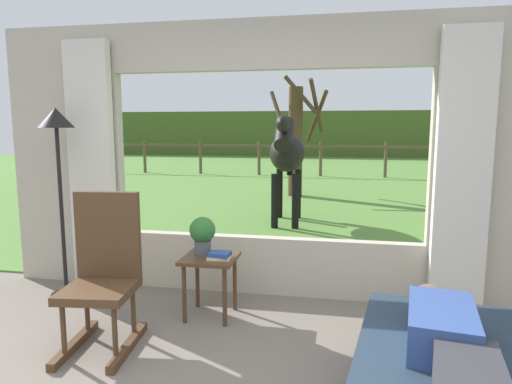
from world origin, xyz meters
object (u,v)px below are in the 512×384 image
Objects in this scene: book_stack at (219,256)px; floor_lamp_left at (58,146)px; potted_plant at (202,233)px; pasture_tree at (297,137)px; horse at (287,154)px; reclining_person at (450,346)px; rocking_chair at (104,272)px; side_table at (210,267)px.

floor_lamp_left is at bearing 171.54° from book_stack.
potted_plant reaches higher than book_stack.
book_stack is 6.85m from pasture_tree.
horse is 0.68× the size of pasture_tree.
rocking_chair is (-2.23, 0.67, 0.02)m from reclining_person.
potted_plant is 1.62× the size of book_stack.
potted_plant is (-1.69, 1.33, 0.18)m from reclining_person.
horse is (0.18, 3.70, 0.73)m from side_table.
book_stack is (0.18, -0.11, -0.15)m from potted_plant.
reclining_person is 1.28× the size of rocking_chair.
horse is at bearing 64.81° from floor_lamp_left.
reclining_person reaches higher than side_table.
side_table is 1.63× the size of potted_plant.
pasture_tree is at bearing 109.73° from reclining_person.
pasture_tree is (-0.08, 6.80, 0.80)m from book_stack.
horse is at bearing 114.58° from reclining_person.
horse is at bearing 85.90° from potted_plant.
horse is at bearing 88.73° from book_stack.
book_stack is at bearing -89.37° from pasture_tree.
side_table is at bearing -90.20° from pasture_tree.
potted_plant is at bearing 150.30° from reclining_person.
book_stack is at bearing -8.46° from floor_lamp_left.
book_stack is at bearing 149.68° from reclining_person.
potted_plant is (-0.08, 0.06, 0.28)m from side_table.
pasture_tree is at bearing 90.63° from book_stack.
floor_lamp_left is at bearing 61.94° from horse.
pasture_tree is at bearing 89.80° from side_table.
side_table is 3.78m from horse.
book_stack is (0.10, -0.05, 0.12)m from side_table.
pasture_tree is (0.64, 7.36, 0.80)m from rocking_chair.
rocking_chair is 3.50× the size of potted_plant.
floor_lamp_left is at bearing 175.08° from potted_plant.
pasture_tree reaches higher than horse.
book_stack is at bearing 85.86° from horse.
potted_plant reaches higher than side_table.
floor_lamp_left is 3.90m from horse.
side_table is 1.79m from floor_lamp_left.
pasture_tree reaches higher than side_table.
floor_lamp_left is 6.74m from pasture_tree.
pasture_tree reaches higher than potted_plant.
potted_plant is 1.57m from floor_lamp_left.
potted_plant is at bearing 83.02° from horse.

